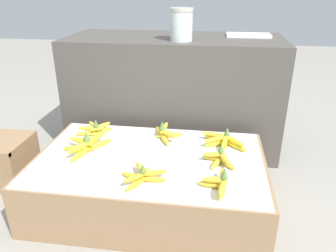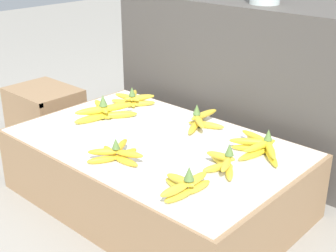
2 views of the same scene
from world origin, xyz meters
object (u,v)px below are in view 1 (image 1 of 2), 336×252
(banana_bunch_front_midright, at_px, (220,182))
(banana_bunch_back_left, at_px, (95,129))
(glass_jar, at_px, (181,25))
(foam_tray_white, at_px, (248,35))
(banana_bunch_back_midright, at_px, (223,141))
(banana_bunch_middle_left, at_px, (86,145))
(banana_bunch_back_midleft, at_px, (165,133))
(banana_bunch_front_midleft, at_px, (142,175))
(banana_bunch_middle_midright, at_px, (219,158))

(banana_bunch_front_midright, height_order, banana_bunch_back_left, banana_bunch_front_midright)
(glass_jar, distance_m, foam_tray_white, 0.49)
(banana_bunch_back_midright, xyz_separation_m, foam_tray_white, (0.14, 0.65, 0.46))
(banana_bunch_front_midright, bearing_deg, banana_bunch_back_midright, 87.48)
(banana_bunch_middle_left, height_order, banana_bunch_back_midleft, banana_bunch_middle_left)
(banana_bunch_middle_left, relative_size, banana_bunch_back_left, 1.42)
(banana_bunch_front_midleft, xyz_separation_m, foam_tray_white, (0.50, 1.05, 0.46))
(banana_bunch_front_midleft, height_order, banana_bunch_back_midright, banana_bunch_back_midright)
(banana_bunch_front_midleft, height_order, banana_bunch_back_left, banana_bunch_back_left)
(banana_bunch_middle_left, bearing_deg, banana_bunch_middle_midright, -3.31)
(banana_bunch_back_midleft, distance_m, foam_tray_white, 0.89)
(banana_bunch_middle_midright, distance_m, banana_bunch_back_midright, 0.20)
(banana_bunch_front_midleft, relative_size, banana_bunch_front_midright, 1.01)
(banana_bunch_middle_midright, distance_m, glass_jar, 0.87)
(banana_bunch_back_midright, bearing_deg, foam_tray_white, 78.05)
(banana_bunch_front_midleft, height_order, banana_bunch_back_midleft, banana_bunch_back_midleft)
(banana_bunch_middle_left, xyz_separation_m, foam_tray_white, (0.85, 0.81, 0.46))
(banana_bunch_back_midleft, height_order, glass_jar, glass_jar)
(banana_bunch_front_midleft, distance_m, banana_bunch_back_midright, 0.54)
(banana_bunch_back_midleft, xyz_separation_m, banana_bunch_back_midright, (0.33, -0.05, -0.00))
(banana_bunch_front_midleft, height_order, banana_bunch_middle_midright, banana_bunch_middle_midright)
(banana_bunch_back_midright, bearing_deg, glass_jar, 123.70)
(banana_bunch_back_left, distance_m, foam_tray_white, 1.16)
(banana_bunch_back_midleft, bearing_deg, banana_bunch_middle_midright, -39.42)
(banana_bunch_back_left, distance_m, glass_jar, 0.81)
(banana_bunch_middle_left, relative_size, glass_jar, 1.45)
(banana_bunch_middle_left, distance_m, banana_bunch_back_midright, 0.73)
(banana_bunch_back_midright, relative_size, foam_tray_white, 0.88)
(banana_bunch_back_midleft, bearing_deg, banana_bunch_front_midright, -56.39)
(banana_bunch_front_midleft, bearing_deg, banana_bunch_front_midright, -2.73)
(banana_bunch_back_midleft, height_order, banana_bunch_back_midright, banana_bunch_back_midleft)
(banana_bunch_middle_midright, bearing_deg, banana_bunch_back_left, 161.03)
(banana_bunch_middle_left, height_order, banana_bunch_back_left, banana_bunch_middle_left)
(banana_bunch_middle_left, height_order, glass_jar, glass_jar)
(banana_bunch_back_left, xyz_separation_m, glass_jar, (0.45, 0.38, 0.55))
(banana_bunch_back_left, relative_size, banana_bunch_back_midleft, 0.82)
(banana_bunch_middle_midright, relative_size, foam_tray_white, 0.59)
(banana_bunch_middle_left, bearing_deg, glass_jar, 53.44)
(banana_bunch_front_midright, bearing_deg, banana_bunch_back_left, 147.34)
(banana_bunch_front_midleft, height_order, banana_bunch_middle_left, banana_bunch_middle_left)
(banana_bunch_front_midleft, height_order, banana_bunch_front_midright, banana_bunch_front_midright)
(banana_bunch_back_midleft, height_order, foam_tray_white, foam_tray_white)
(banana_bunch_front_midleft, xyz_separation_m, banana_bunch_back_midleft, (0.03, 0.45, 0.00))
(banana_bunch_middle_midright, relative_size, banana_bunch_back_midright, 0.68)
(banana_bunch_front_midright, distance_m, banana_bunch_middle_left, 0.74)
(banana_bunch_middle_left, bearing_deg, foam_tray_white, 43.74)
(banana_bunch_middle_left, xyz_separation_m, banana_bunch_back_left, (-0.02, 0.21, -0.00))
(banana_bunch_front_midleft, bearing_deg, banana_bunch_back_midleft, 86.06)
(banana_bunch_middle_left, height_order, banana_bunch_back_midright, banana_bunch_middle_left)
(banana_bunch_middle_midright, height_order, banana_bunch_back_midright, same)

